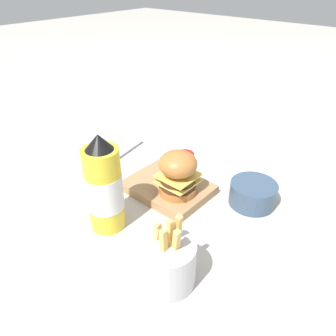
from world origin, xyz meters
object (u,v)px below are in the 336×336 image
(ketchup_bottle, at_px, (104,187))
(serving_board, at_px, (168,188))
(side_bowl, at_px, (253,193))
(burger, at_px, (178,173))
(fries_basket, at_px, (168,262))
(spoon, at_px, (116,159))

(ketchup_bottle, bearing_deg, serving_board, -96.13)
(side_bowl, bearing_deg, burger, 36.48)
(fries_basket, bearing_deg, spoon, -29.69)
(serving_board, relative_size, burger, 1.86)
(fries_basket, distance_m, spoon, 0.48)
(serving_board, bearing_deg, burger, 165.57)
(burger, distance_m, side_bowl, 0.19)
(serving_board, distance_m, fries_basket, 0.29)
(fries_basket, bearing_deg, ketchup_bottle, -8.28)
(serving_board, height_order, fries_basket, fries_basket)
(serving_board, xyz_separation_m, spoon, (0.22, -0.02, -0.01))
(spoon, bearing_deg, side_bowl, 91.01)
(ketchup_bottle, bearing_deg, side_bowl, -126.30)
(fries_basket, bearing_deg, side_bowl, -90.68)
(burger, relative_size, ketchup_bottle, 0.49)
(burger, xyz_separation_m, spoon, (0.27, -0.03, -0.07))
(burger, relative_size, fries_basket, 0.75)
(ketchup_bottle, xyz_separation_m, spoon, (0.20, -0.20, -0.10))
(spoon, bearing_deg, serving_board, 75.18)
(ketchup_bottle, bearing_deg, burger, -109.02)
(serving_board, distance_m, side_bowl, 0.22)
(ketchup_bottle, bearing_deg, fries_basket, 171.72)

